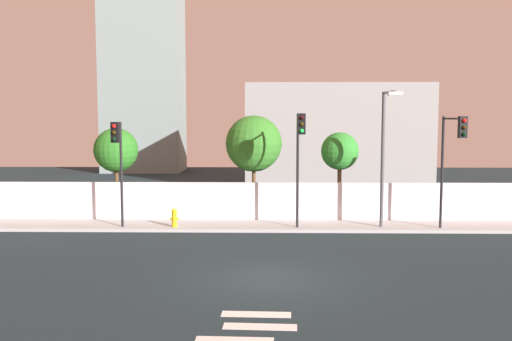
{
  "coord_description": "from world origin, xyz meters",
  "views": [
    {
      "loc": [
        -0.06,
        -17.14,
        5.04
      ],
      "look_at": [
        -0.52,
        6.5,
        2.81
      ],
      "focal_mm": 38.97,
      "sensor_mm": 36.0,
      "label": 1
    }
  ],
  "objects_px": {
    "fire_hydrant": "(174,217)",
    "roadside_tree_midleft": "(254,144)",
    "traffic_light_center": "(118,151)",
    "street_lamp_curbside": "(385,147)",
    "traffic_light_left": "(300,146)",
    "roadside_tree_leftmost": "(116,150)",
    "roadside_tree_midright": "(340,152)",
    "traffic_light_right": "(453,148)"
  },
  "relations": [
    {
      "from": "traffic_light_right",
      "to": "roadside_tree_midright",
      "type": "bearing_deg",
      "value": 140.5
    },
    {
      "from": "traffic_light_left",
      "to": "traffic_light_right",
      "type": "distance_m",
      "value": 6.53
    },
    {
      "from": "traffic_light_left",
      "to": "street_lamp_curbside",
      "type": "height_order",
      "value": "street_lamp_curbside"
    },
    {
      "from": "traffic_light_right",
      "to": "traffic_light_center",
      "type": "bearing_deg",
      "value": 178.46
    },
    {
      "from": "traffic_light_left",
      "to": "fire_hydrant",
      "type": "relative_size",
      "value": 6.08
    },
    {
      "from": "traffic_light_left",
      "to": "roadside_tree_midleft",
      "type": "xyz_separation_m",
      "value": [
        -2.07,
        3.25,
        -0.06
      ]
    },
    {
      "from": "roadside_tree_leftmost",
      "to": "roadside_tree_midright",
      "type": "height_order",
      "value": "roadside_tree_leftmost"
    },
    {
      "from": "roadside_tree_midright",
      "to": "traffic_light_center",
      "type": "bearing_deg",
      "value": -162.59
    },
    {
      "from": "roadside_tree_midleft",
      "to": "roadside_tree_midright",
      "type": "height_order",
      "value": "roadside_tree_midleft"
    },
    {
      "from": "fire_hydrant",
      "to": "roadside_tree_leftmost",
      "type": "relative_size",
      "value": 0.18
    },
    {
      "from": "fire_hydrant",
      "to": "roadside_tree_midright",
      "type": "height_order",
      "value": "roadside_tree_midright"
    },
    {
      "from": "street_lamp_curbside",
      "to": "roadside_tree_leftmost",
      "type": "height_order",
      "value": "street_lamp_curbside"
    },
    {
      "from": "traffic_light_left",
      "to": "traffic_light_center",
      "type": "relative_size",
      "value": 1.08
    },
    {
      "from": "traffic_light_right",
      "to": "fire_hydrant",
      "type": "xyz_separation_m",
      "value": [
        -12.12,
        0.8,
        -3.19
      ]
    },
    {
      "from": "traffic_light_center",
      "to": "roadside_tree_midright",
      "type": "relative_size",
      "value": 1.09
    },
    {
      "from": "traffic_light_right",
      "to": "street_lamp_curbside",
      "type": "distance_m",
      "value": 2.84
    },
    {
      "from": "traffic_light_center",
      "to": "street_lamp_curbside",
      "type": "xyz_separation_m",
      "value": [
        11.76,
        0.37,
        0.19
      ]
    },
    {
      "from": "fire_hydrant",
      "to": "roadside_tree_leftmost",
      "type": "xyz_separation_m",
      "value": [
        -3.34,
        2.78,
        2.85
      ]
    },
    {
      "from": "traffic_light_right",
      "to": "street_lamp_curbside",
      "type": "relative_size",
      "value": 0.82
    },
    {
      "from": "roadside_tree_midleft",
      "to": "street_lamp_curbside",
      "type": "bearing_deg",
      "value": -25.68
    },
    {
      "from": "traffic_light_center",
      "to": "traffic_light_right",
      "type": "height_order",
      "value": "traffic_light_right"
    },
    {
      "from": "street_lamp_curbside",
      "to": "traffic_light_left",
      "type": "bearing_deg",
      "value": -173.37
    },
    {
      "from": "traffic_light_right",
      "to": "roadside_tree_midleft",
      "type": "xyz_separation_m",
      "value": [
        -8.59,
        3.58,
        -0.01
      ]
    },
    {
      "from": "traffic_light_left",
      "to": "roadside_tree_leftmost",
      "type": "height_order",
      "value": "traffic_light_left"
    },
    {
      "from": "traffic_light_center",
      "to": "street_lamp_curbside",
      "type": "relative_size",
      "value": 0.78
    },
    {
      "from": "fire_hydrant",
      "to": "roadside_tree_midleft",
      "type": "relative_size",
      "value": 0.16
    },
    {
      "from": "roadside_tree_midright",
      "to": "roadside_tree_leftmost",
      "type": "bearing_deg",
      "value": 180.0
    },
    {
      "from": "traffic_light_left",
      "to": "roadside_tree_leftmost",
      "type": "xyz_separation_m",
      "value": [
        -8.94,
        3.25,
        -0.39
      ]
    },
    {
      "from": "street_lamp_curbside",
      "to": "roadside_tree_midleft",
      "type": "bearing_deg",
      "value": 154.32
    },
    {
      "from": "fire_hydrant",
      "to": "roadside_tree_midright",
      "type": "distance_m",
      "value": 8.72
    },
    {
      "from": "traffic_light_right",
      "to": "roadside_tree_midright",
      "type": "distance_m",
      "value": 5.64
    },
    {
      "from": "roadside_tree_leftmost",
      "to": "roadside_tree_midleft",
      "type": "relative_size",
      "value": 0.88
    },
    {
      "from": "traffic_light_left",
      "to": "fire_hydrant",
      "type": "xyz_separation_m",
      "value": [
        -5.6,
        0.48,
        -3.24
      ]
    },
    {
      "from": "street_lamp_curbside",
      "to": "roadside_tree_leftmost",
      "type": "distance_m",
      "value": 13.03
    },
    {
      "from": "fire_hydrant",
      "to": "roadside_tree_midleft",
      "type": "bearing_deg",
      "value": 38.27
    },
    {
      "from": "traffic_light_left",
      "to": "traffic_light_right",
      "type": "bearing_deg",
      "value": -2.82
    },
    {
      "from": "traffic_light_center",
      "to": "fire_hydrant",
      "type": "height_order",
      "value": "traffic_light_center"
    },
    {
      "from": "traffic_light_center",
      "to": "street_lamp_curbside",
      "type": "height_order",
      "value": "street_lamp_curbside"
    },
    {
      "from": "traffic_light_left",
      "to": "roadside_tree_midright",
      "type": "distance_m",
      "value": 3.94
    },
    {
      "from": "street_lamp_curbside",
      "to": "roadside_tree_midright",
      "type": "relative_size",
      "value": 1.39
    },
    {
      "from": "roadside_tree_leftmost",
      "to": "traffic_light_left",
      "type": "bearing_deg",
      "value": -20.01
    },
    {
      "from": "traffic_light_left",
      "to": "fire_hydrant",
      "type": "distance_m",
      "value": 6.48
    }
  ]
}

